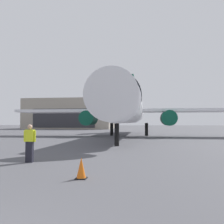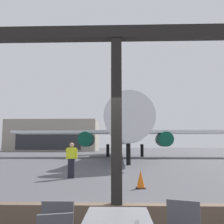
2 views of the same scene
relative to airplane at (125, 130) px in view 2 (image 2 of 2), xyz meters
The scene contains 6 objects.
ground_plane 11.42m from the airplane, 93.94° to the left, with size 220.00×220.00×0.00m, color #4C4C51.
window_frame 29.30m from the airplane, 91.46° to the right, with size 9.12×0.24×3.92m.
airplane is the anchor object (origin of this frame).
ground_crew_worker 21.56m from the airplane, 98.35° to the right, with size 0.57×0.22×1.74m.
traffic_cone 24.30m from the airplane, 89.77° to the right, with size 0.36×0.36×0.69m.
distant_hangar 41.75m from the airplane, 117.22° to the left, with size 24.18×12.53×8.38m.
Camera 2 is at (0.06, -4.75, 1.62)m, focal length 40.77 mm.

